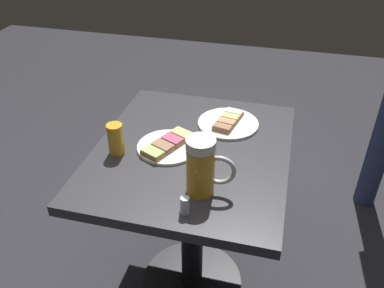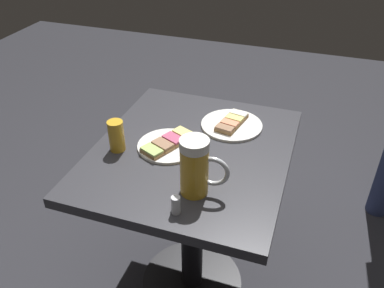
% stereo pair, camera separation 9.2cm
% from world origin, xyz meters
% --- Properties ---
extents(ground_plane, '(6.00, 6.00, 0.00)m').
position_xyz_m(ground_plane, '(0.00, 0.00, 0.00)').
color(ground_plane, '#28282D').
extents(cafe_table, '(0.78, 0.67, 0.73)m').
position_xyz_m(cafe_table, '(0.00, 0.00, 0.56)').
color(cafe_table, black).
rests_on(cafe_table, ground_plane).
extents(plate_near, '(0.23, 0.23, 0.03)m').
position_xyz_m(plate_near, '(-0.19, 0.09, 0.74)').
color(plate_near, white).
rests_on(plate_near, cafe_table).
extents(plate_far, '(0.21, 0.21, 0.03)m').
position_xyz_m(plate_far, '(0.02, -0.08, 0.74)').
color(plate_far, white).
rests_on(plate_far, cafe_table).
extents(beer_mug, '(0.09, 0.15, 0.19)m').
position_xyz_m(beer_mug, '(0.21, 0.08, 0.82)').
color(beer_mug, gold).
rests_on(beer_mug, cafe_table).
extents(beer_glass_small, '(0.05, 0.05, 0.11)m').
position_xyz_m(beer_glass_small, '(0.09, -0.24, 0.78)').
color(beer_glass_small, gold).
rests_on(beer_glass_small, cafe_table).
extents(salt_shaker, '(0.03, 0.03, 0.06)m').
position_xyz_m(salt_shaker, '(0.31, 0.06, 0.76)').
color(salt_shaker, silver).
rests_on(salt_shaker, cafe_table).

